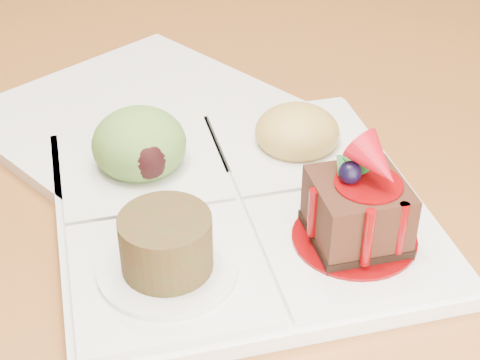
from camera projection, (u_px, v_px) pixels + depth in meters
name	position (u px, v px, depth m)	size (l,w,h in m)	color
dining_table	(125.00, 50.00, 0.96)	(1.00, 1.80, 0.75)	brown
sampler_plate	(236.00, 192.00, 0.56)	(0.31, 0.31, 0.11)	silver
second_plate	(140.00, 119.00, 0.67)	(0.25, 0.25, 0.01)	silver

